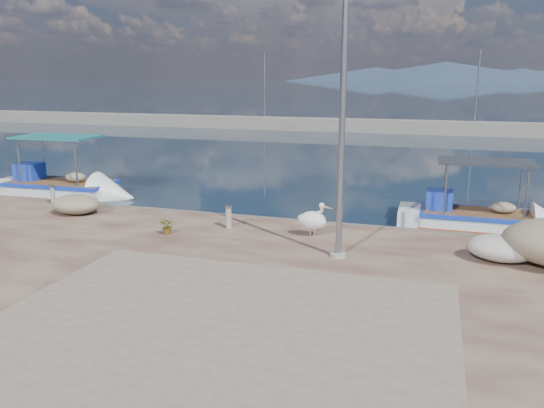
{
  "coord_description": "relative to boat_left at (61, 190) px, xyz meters",
  "views": [
    {
      "loc": [
        4.79,
        -11.65,
        5.2
      ],
      "look_at": [
        0.0,
        3.8,
        1.3
      ],
      "focal_mm": 35.0,
      "sensor_mm": 36.0,
      "label": 1
    }
  ],
  "objects": [
    {
      "name": "breakwater",
      "position": [
        11.2,
        32.21,
        0.36
      ],
      "size": [
        120.0,
        2.2,
        7.5
      ],
      "color": "gray",
      "rests_on": "ground"
    },
    {
      "name": "boat_left",
      "position": [
        0.0,
        0.0,
        0.0
      ],
      "size": [
        6.53,
        2.35,
        3.11
      ],
      "rotation": [
        0.0,
        0.0,
        0.03
      ],
      "color": "white",
      "rests_on": "ground"
    },
    {
      "name": "potted_plant",
      "position": [
        8.34,
        -5.53,
        0.51
      ],
      "size": [
        0.57,
        0.54,
        0.5
      ],
      "primitive_type": "imported",
      "rotation": [
        0.0,
        0.0,
        -0.43
      ],
      "color": "#33722D",
      "rests_on": "quay"
    },
    {
      "name": "boat_right",
      "position": [
        17.64,
        -0.0,
        -0.03
      ],
      "size": [
        5.78,
        1.97,
        2.78
      ],
      "rotation": [
        0.0,
        0.0,
        0.0
      ],
      "color": "white",
      "rests_on": "ground"
    },
    {
      "name": "net_pile_d",
      "position": [
        17.85,
        -5.07,
        0.59
      ],
      "size": [
        1.8,
        1.35,
        0.67
      ],
      "primitive_type": "ellipsoid",
      "color": "beige",
      "rests_on": "quay"
    },
    {
      "name": "bollard_far",
      "position": [
        2.25,
        -3.19,
        0.63
      ],
      "size": [
        0.23,
        0.23,
        0.69
      ],
      "color": "gray",
      "rests_on": "quay"
    },
    {
      "name": "ground",
      "position": [
        11.2,
        -7.79,
        -0.24
      ],
      "size": [
        1400.0,
        1400.0,
        0.0
      ],
      "primitive_type": "plane",
      "color": "#162635",
      "rests_on": "ground"
    },
    {
      "name": "net_pile_b",
      "position": [
        4.06,
        -4.21,
        0.59
      ],
      "size": [
        1.73,
        1.34,
        0.67
      ],
      "primitive_type": "ellipsoid",
      "color": "tan",
      "rests_on": "quay"
    },
    {
      "name": "quay_patch",
      "position": [
        12.2,
        -10.79,
        0.26
      ],
      "size": [
        9.0,
        7.0,
        0.01
      ],
      "primitive_type": "cube",
      "color": "gray",
      "rests_on": "quay"
    },
    {
      "name": "lamp_post",
      "position": [
        13.7,
        -6.01,
        3.56
      ],
      "size": [
        0.44,
        0.96,
        7.0
      ],
      "color": "gray",
      "rests_on": "quay"
    },
    {
      "name": "pelican",
      "position": [
        12.64,
        -4.45,
        0.77
      ],
      "size": [
        1.14,
        0.7,
        1.08
      ],
      "rotation": [
        0.0,
        0.0,
        -0.26
      ],
      "color": "tan",
      "rests_on": "quay"
    },
    {
      "name": "bollard_near",
      "position": [
        9.88,
        -4.35,
        0.66
      ],
      "size": [
        0.24,
        0.24,
        0.74
      ],
      "color": "gray",
      "rests_on": "quay"
    },
    {
      "name": "mountains",
      "position": [
        15.6,
        642.21,
        9.27
      ],
      "size": [
        370.0,
        280.0,
        22.0
      ],
      "color": "#28384C",
      "rests_on": "ground"
    }
  ]
}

